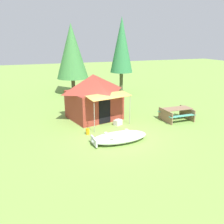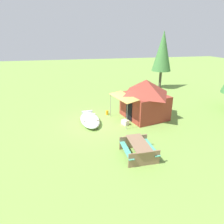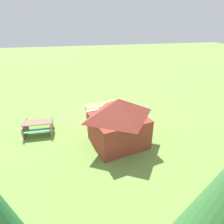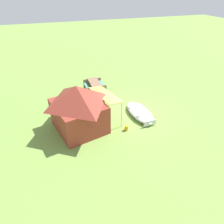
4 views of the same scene
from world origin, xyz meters
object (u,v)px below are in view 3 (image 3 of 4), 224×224
(fuel_can, at_px, (125,119))
(beached_rowboat, at_px, (105,110))
(picnic_table, at_px, (38,126))
(cooler_box, at_px, (98,127))
(canvas_cabin_tent, at_px, (118,121))

(fuel_can, bearing_deg, beached_rowboat, -50.76)
(picnic_table, relative_size, cooler_box, 3.93)
(beached_rowboat, relative_size, cooler_box, 6.30)
(picnic_table, xyz_separation_m, fuel_can, (-5.67, -0.35, -0.31))
(beached_rowboat, height_order, cooler_box, beached_rowboat)
(canvas_cabin_tent, height_order, picnic_table, canvas_cabin_tent)
(canvas_cabin_tent, bearing_deg, picnic_table, -25.02)
(picnic_table, relative_size, fuel_can, 5.65)
(canvas_cabin_tent, xyz_separation_m, fuel_can, (-1.09, -2.49, -1.26))
(picnic_table, distance_m, fuel_can, 5.68)
(beached_rowboat, xyz_separation_m, canvas_cabin_tent, (-0.08, 3.92, 1.19))
(picnic_table, bearing_deg, cooler_box, 173.11)
(picnic_table, xyz_separation_m, cooler_box, (-3.65, 0.44, -0.32))
(canvas_cabin_tent, distance_m, cooler_box, 2.31)
(cooler_box, bearing_deg, picnic_table, -6.89)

